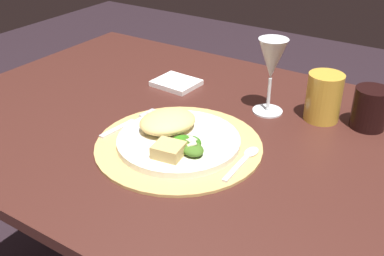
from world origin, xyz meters
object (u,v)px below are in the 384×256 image
Objects in this scene: dining_table at (179,168)px; wine_glass at (272,62)px; napkin at (176,83)px; fork at (126,124)px; amber_tumbler at (324,97)px; spoon at (246,158)px; dinner_plate at (179,141)px; dark_tumbler at (370,108)px.

dining_table is 6.53× the size of wine_glass.
napkin is at bearing 177.88° from wine_glass.
amber_tumbler is (0.34, 0.27, 0.05)m from fork.
wine_glass is 1.62× the size of amber_tumbler.
dinner_plate is at bearing -169.95° from spoon.
amber_tumbler reaches higher than spoon.
wine_glass is (0.09, 0.24, 0.11)m from dinner_plate.
spoon is 0.32m from dark_tumbler.
dinner_plate is 0.31m from napkin.
wine_glass reaches higher than amber_tumbler.
dining_table is at bearing -53.84° from napkin.
fork is 0.35m from wine_glass.
spoon reaches higher than dining_table.
napkin is 1.01× the size of amber_tumbler.
wine_glass is (0.23, 0.24, 0.12)m from fork.
fork is at bearing -146.55° from dark_tumbler.
dark_tumbler reaches higher than spoon.
spoon is 0.26m from amber_tumbler.
dinner_plate is 2.30× the size of amber_tumbler.
napkin is 0.29m from wine_glass.
spoon is 1.49× the size of dark_tumbler.
wine_glass is at bearing 45.38° from dining_table.
napkin is (-0.18, 0.25, -0.01)m from dinner_plate.
dining_table is 4.59× the size of dinner_plate.
dark_tumbler is at bearing 59.34° from spoon.
napkin reaches higher than dining_table.
napkin is 0.49m from dark_tumbler.
dining_table is at bearing 161.93° from spoon.
napkin is (-0.12, 0.16, 0.14)m from dining_table.
spoon is at bearing -18.07° from dining_table.
dinner_plate is 0.35m from amber_tumbler.
fork is at bearing -175.53° from spoon.
spoon is 0.39m from napkin.
spoon and napkin have the same top height.
dinner_plate is 0.42m from dark_tumbler.
amber_tumbler reaches higher than napkin.
amber_tumbler is at bearing -169.00° from dark_tumbler.
fork is at bearing -80.94° from napkin.
fork is at bearing 178.83° from dinner_plate.
spoon is at bearing -120.66° from dark_tumbler.
dark_tumbler reaches higher than dining_table.
spoon is at bearing 10.05° from dinner_plate.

